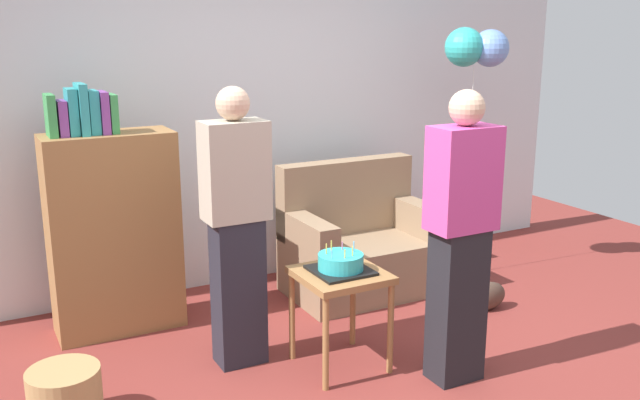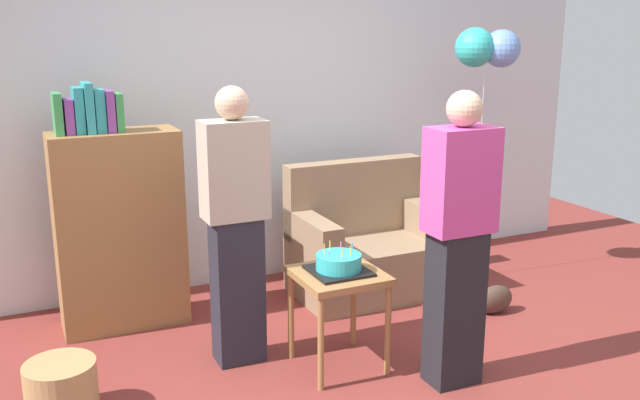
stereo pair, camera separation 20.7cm
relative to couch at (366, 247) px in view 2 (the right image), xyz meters
name	(u,v)px [view 2 (the right image)]	position (x,y,z in m)	size (l,w,h in m)	color
ground_plane	(384,393)	(-0.64, -1.38, -0.34)	(8.00, 8.00, 0.00)	maroon
wall_back	(251,106)	(-0.64, 0.67, 1.01)	(6.00, 0.10, 2.70)	silver
couch	(366,247)	(0.00, 0.00, 0.00)	(1.10, 0.70, 0.96)	#8C7054
bookshelf	(118,225)	(-1.76, 0.15, 0.34)	(0.80, 0.36, 1.61)	olive
side_table	(338,287)	(-0.73, -0.99, 0.16)	(0.48, 0.48, 0.58)	olive
birthday_cake	(339,264)	(-0.73, -0.99, 0.29)	(0.32, 0.32, 0.17)	black
person_blowing_candles	(236,226)	(-1.23, -0.66, 0.49)	(0.36, 0.22, 1.63)	#23232D
person_holding_cake	(458,240)	(-0.23, -1.42, 0.49)	(0.36, 0.22, 1.63)	black
wicker_basket	(62,390)	(-2.25, -0.89, -0.19)	(0.36, 0.36, 0.30)	#A88451
handbag	(495,299)	(0.60, -0.76, -0.24)	(0.28, 0.14, 0.20)	#473328
balloon_bunch	(487,48)	(0.91, -0.13, 1.44)	(0.47, 0.35, 1.93)	silver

